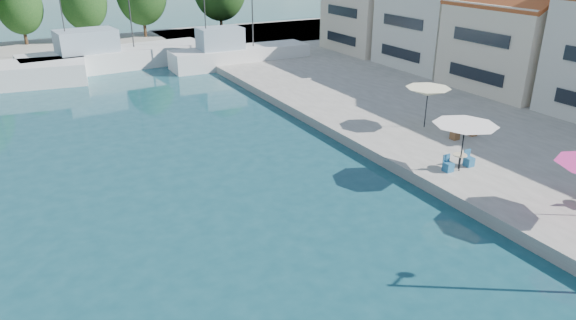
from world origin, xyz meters
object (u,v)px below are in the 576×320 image
trawler_04 (237,55)px  umbrella_white (465,129)px  umbrella_cream (428,92)px  trawler_03 (112,57)px

trawler_04 → umbrella_white: trawler_04 is taller
umbrella_cream → trawler_03: bearing=114.7°
umbrella_white → umbrella_cream: (3.03, 5.91, 0.06)m
umbrella_white → trawler_04: bearing=88.6°
trawler_03 → umbrella_white: 36.19m
umbrella_white → umbrella_cream: bearing=62.8°
trawler_04 → umbrella_cream: 24.17m
trawler_04 → umbrella_cream: (2.32, -24.00, 1.76)m
trawler_03 → trawler_04: size_ratio=1.30×
trawler_04 → trawler_03: bearing=157.2°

